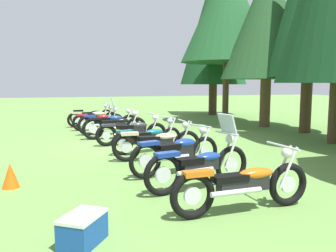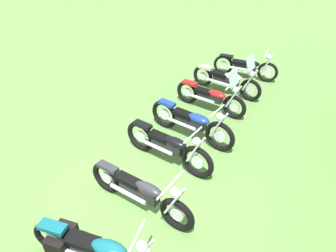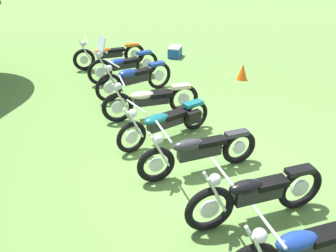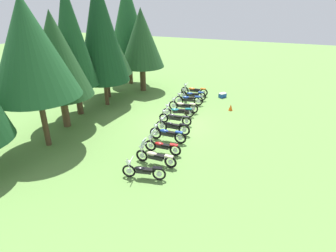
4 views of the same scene
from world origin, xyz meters
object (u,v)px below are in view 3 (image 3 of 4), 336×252
motorcycle_5 (198,151)px  picnic_cooler (175,52)px  motorcycle_7 (151,100)px  motorcycle_8 (134,78)px  motorcycle_3 (308,247)px  motorcycle_10 (109,54)px  traffic_cone (243,72)px  motorcycle_9 (123,65)px  motorcycle_4 (256,194)px  motorcycle_6 (167,121)px

motorcycle_5 → picnic_cooler: bearing=-107.8°
motorcycle_5 → picnic_cooler: 6.93m
picnic_cooler → motorcycle_7: bearing=152.8°
motorcycle_8 → picnic_cooler: (2.82, -2.21, -0.29)m
motorcycle_3 → motorcycle_10: (8.72, 0.78, -0.03)m
motorcycle_3 → motorcycle_7: size_ratio=1.01×
motorcycle_3 → motorcycle_7: (4.81, 0.55, -0.01)m
picnic_cooler → traffic_cone: size_ratio=1.50×
motorcycle_3 → picnic_cooler: size_ratio=3.27×
motorcycle_9 → motorcycle_5: bearing=81.1°
motorcycle_4 → motorcycle_7: size_ratio=0.98×
motorcycle_10 → traffic_cone: (-2.43, -3.55, -0.20)m
motorcycle_10 → motorcycle_6: bearing=91.1°
motorcycle_4 → motorcycle_9: (6.37, 0.55, 0.01)m
motorcycle_8 → motorcycle_9: 1.20m
motorcycle_3 → motorcycle_10: bearing=-82.6°
motorcycle_6 → picnic_cooler: (5.33, -2.16, -0.24)m
motorcycle_4 → motorcycle_10: motorcycle_4 is taller
motorcycle_8 → motorcycle_9: (1.20, 0.03, -0.01)m
motorcycle_9 → picnic_cooler: (1.62, -2.25, -0.28)m
motorcycle_9 → motorcycle_10: (1.27, 0.18, -0.04)m
motorcycle_7 → picnic_cooler: bearing=-114.6°
motorcycle_7 → motorcycle_10: motorcycle_7 is taller
motorcycle_5 → motorcycle_6: size_ratio=1.04×
motorcycle_6 → traffic_cone: motorcycle_6 is taller
motorcycle_10 → traffic_cone: size_ratio=4.95×
motorcycle_3 → motorcycle_9: size_ratio=1.05×
motorcycle_8 → motorcycle_10: bearing=-100.6°
motorcycle_5 → traffic_cone: bearing=-130.1°
motorcycle_4 → motorcycle_6: 2.70m
motorcycle_6 → motorcycle_8: motorcycle_8 is taller
traffic_cone → motorcycle_7: bearing=114.0°
motorcycle_7 → traffic_cone: bearing=-153.4°
picnic_cooler → motorcycle_4: bearing=168.0°
motorcycle_5 → motorcycle_6: bearing=-84.9°
motorcycle_4 → motorcycle_3: bearing=94.4°
motorcycle_7 → picnic_cooler: 4.79m
motorcycle_3 → traffic_cone: size_ratio=4.91×
traffic_cone → motorcycle_3: bearing=156.2°
motorcycle_8 → motorcycle_10: motorcycle_8 is taller
motorcycle_6 → motorcycle_7: (1.08, 0.03, 0.03)m
motorcycle_3 → motorcycle_4: 1.08m
motorcycle_7 → motorcycle_3: bearing=99.1°
motorcycle_7 → picnic_cooler: size_ratio=3.24×
motorcycle_4 → motorcycle_7: 3.77m
motorcycle_8 → traffic_cone: 3.35m
motorcycle_9 → motorcycle_3: bearing=83.2°
motorcycle_4 → motorcycle_6: bearing=-78.8°
motorcycle_5 → motorcycle_9: motorcycle_9 is taller
traffic_cone → picnic_cooler: bearing=22.1°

